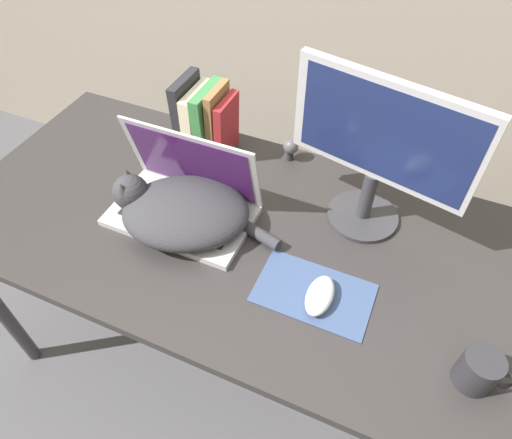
{
  "coord_description": "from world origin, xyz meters",
  "views": [
    {
      "loc": [
        0.39,
        -0.33,
        1.63
      ],
      "look_at": [
        0.1,
        0.33,
        0.83
      ],
      "focal_mm": 32.0,
      "sensor_mm": 36.0,
      "label": 1
    }
  ],
  "objects_px": {
    "computer_mouse": "(320,295)",
    "mug": "(480,371)",
    "laptop": "(185,200)",
    "external_monitor": "(380,148)",
    "cat": "(182,211)",
    "webcam": "(291,147)",
    "book_row": "(205,119)"
  },
  "relations": [
    {
      "from": "cat",
      "to": "external_monitor",
      "type": "xyz_separation_m",
      "value": [
        0.43,
        0.21,
        0.18
      ]
    },
    {
      "from": "laptop",
      "to": "external_monitor",
      "type": "distance_m",
      "value": 0.51
    },
    {
      "from": "cat",
      "to": "book_row",
      "type": "xyz_separation_m",
      "value": [
        -0.1,
        0.32,
        0.05
      ]
    },
    {
      "from": "webcam",
      "to": "mug",
      "type": "distance_m",
      "value": 0.77
    },
    {
      "from": "cat",
      "to": "mug",
      "type": "relative_size",
      "value": 3.86
    },
    {
      "from": "laptop",
      "to": "external_monitor",
      "type": "bearing_deg",
      "value": 21.02
    },
    {
      "from": "laptop",
      "to": "external_monitor",
      "type": "relative_size",
      "value": 0.85
    },
    {
      "from": "book_row",
      "to": "cat",
      "type": "bearing_deg",
      "value": -73.17
    },
    {
      "from": "laptop",
      "to": "webcam",
      "type": "distance_m",
      "value": 0.37
    },
    {
      "from": "external_monitor",
      "to": "mug",
      "type": "distance_m",
      "value": 0.51
    },
    {
      "from": "computer_mouse",
      "to": "external_monitor",
      "type": "bearing_deg",
      "value": 85.28
    },
    {
      "from": "external_monitor",
      "to": "computer_mouse",
      "type": "xyz_separation_m",
      "value": [
        -0.02,
        -0.29,
        -0.22
      ]
    },
    {
      "from": "book_row",
      "to": "mug",
      "type": "relative_size",
      "value": 1.9
    },
    {
      "from": "laptop",
      "to": "cat",
      "type": "height_order",
      "value": "laptop"
    },
    {
      "from": "laptop",
      "to": "webcam",
      "type": "height_order",
      "value": "laptop"
    },
    {
      "from": "laptop",
      "to": "cat",
      "type": "distance_m",
      "value": 0.05
    },
    {
      "from": "laptop",
      "to": "computer_mouse",
      "type": "relative_size",
      "value": 3.3
    },
    {
      "from": "laptop",
      "to": "mug",
      "type": "distance_m",
      "value": 0.78
    },
    {
      "from": "external_monitor",
      "to": "mug",
      "type": "bearing_deg",
      "value": -47.52
    },
    {
      "from": "computer_mouse",
      "to": "book_row",
      "type": "bearing_deg",
      "value": 141.49
    },
    {
      "from": "computer_mouse",
      "to": "laptop",
      "type": "bearing_deg",
      "value": 163.55
    },
    {
      "from": "computer_mouse",
      "to": "mug",
      "type": "xyz_separation_m",
      "value": [
        0.34,
        -0.06,
        0.02
      ]
    },
    {
      "from": "cat",
      "to": "laptop",
      "type": "bearing_deg",
      "value": 111.84
    },
    {
      "from": "laptop",
      "to": "book_row",
      "type": "xyz_separation_m",
      "value": [
        -0.08,
        0.27,
        0.06
      ]
    },
    {
      "from": "webcam",
      "to": "computer_mouse",
      "type": "bearing_deg",
      "value": -61.59
    },
    {
      "from": "cat",
      "to": "mug",
      "type": "xyz_separation_m",
      "value": [
        0.74,
        -0.13,
        -0.01
      ]
    },
    {
      "from": "webcam",
      "to": "mug",
      "type": "xyz_separation_m",
      "value": [
        0.58,
        -0.5,
        -0.0
      ]
    },
    {
      "from": "cat",
      "to": "webcam",
      "type": "distance_m",
      "value": 0.4
    },
    {
      "from": "laptop",
      "to": "computer_mouse",
      "type": "xyz_separation_m",
      "value": [
        0.42,
        -0.12,
        -0.03
      ]
    },
    {
      "from": "laptop",
      "to": "external_monitor",
      "type": "xyz_separation_m",
      "value": [
        0.44,
        0.17,
        0.19
      ]
    },
    {
      "from": "computer_mouse",
      "to": "webcam",
      "type": "height_order",
      "value": "webcam"
    },
    {
      "from": "computer_mouse",
      "to": "mug",
      "type": "relative_size",
      "value": 0.97
    }
  ]
}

